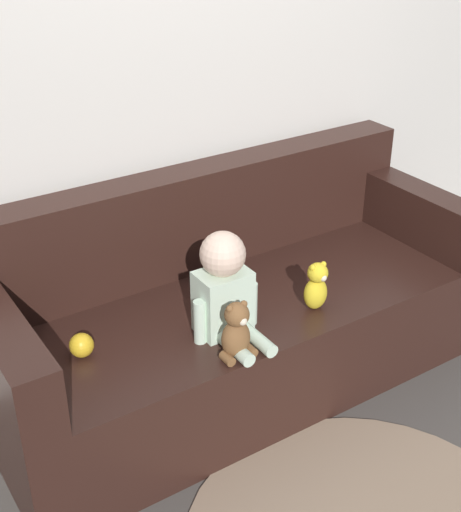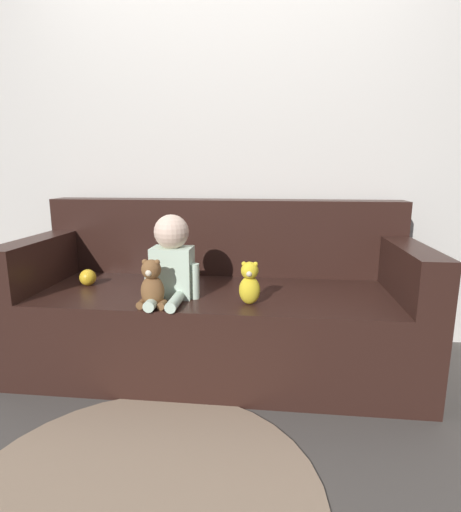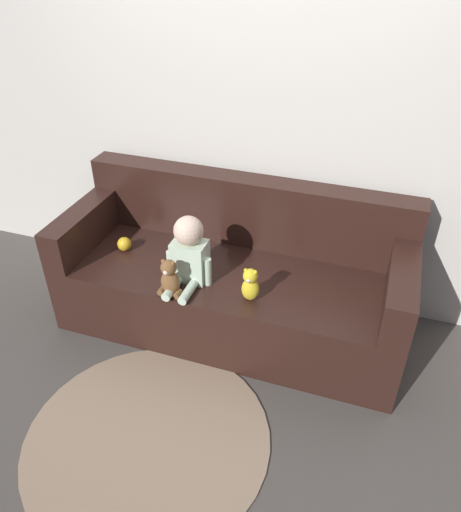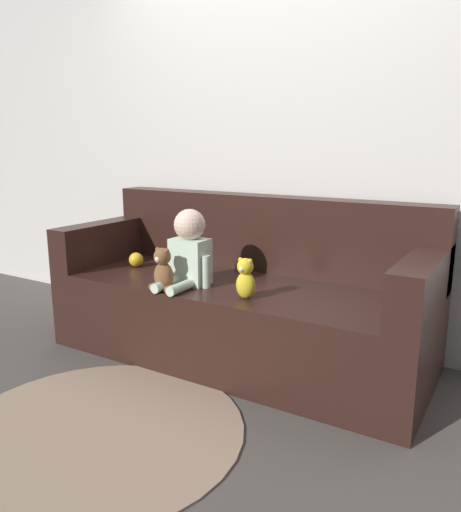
# 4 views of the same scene
# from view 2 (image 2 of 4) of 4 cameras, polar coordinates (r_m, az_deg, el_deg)

# --- Properties ---
(ground_plane) EXTENTS (12.00, 12.00, 0.00)m
(ground_plane) POSITION_cam_2_polar(r_m,az_deg,el_deg) (2.43, -1.97, -15.22)
(ground_plane) COLOR #4C4742
(wall_back) EXTENTS (8.00, 0.05, 2.60)m
(wall_back) POSITION_cam_2_polar(r_m,az_deg,el_deg) (2.68, -0.51, 16.05)
(wall_back) COLOR silver
(wall_back) RESTS_ON ground_plane
(couch) EXTENTS (2.20, 0.86, 0.94)m
(couch) POSITION_cam_2_polar(r_m,az_deg,el_deg) (2.35, -1.83, -7.31)
(couch) COLOR black
(couch) RESTS_ON ground_plane
(person_baby) EXTENTS (0.29, 0.35, 0.43)m
(person_baby) POSITION_cam_2_polar(r_m,az_deg,el_deg) (2.06, -8.41, -0.60)
(person_baby) COLOR silver
(person_baby) RESTS_ON couch
(teddy_bear_brown) EXTENTS (0.14, 0.11, 0.24)m
(teddy_bear_brown) POSITION_cam_2_polar(r_m,az_deg,el_deg) (1.94, -11.14, -4.07)
(teddy_bear_brown) COLOR brown
(teddy_bear_brown) RESTS_ON couch
(plush_toy_side) EXTENTS (0.10, 0.10, 0.22)m
(plush_toy_side) POSITION_cam_2_polar(r_m,az_deg,el_deg) (1.95, 2.74, -3.90)
(plush_toy_side) COLOR yellow
(plush_toy_side) RESTS_ON couch
(toy_ball) EXTENTS (0.09, 0.09, 0.09)m
(toy_ball) POSITION_cam_2_polar(r_m,az_deg,el_deg) (2.42, -19.71, -2.89)
(toy_ball) COLOR gold
(toy_ball) RESTS_ON couch
(floor_rug) EXTENTS (1.32, 1.32, 0.01)m
(floor_rug) POSITION_cam_2_polar(r_m,az_deg,el_deg) (1.64, -13.21, -30.83)
(floor_rug) COLOR gray
(floor_rug) RESTS_ON ground_plane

